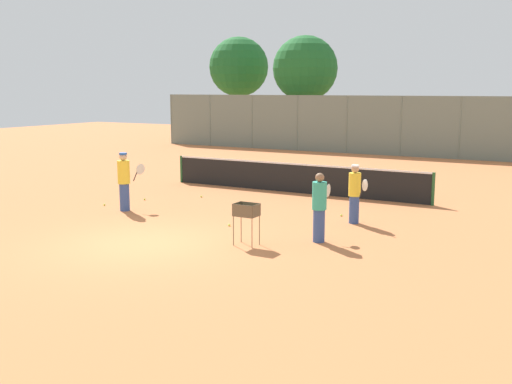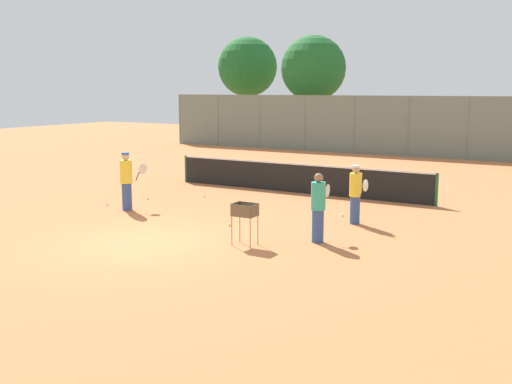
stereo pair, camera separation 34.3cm
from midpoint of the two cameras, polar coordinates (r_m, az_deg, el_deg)
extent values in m
plane|color=#C67242|center=(14.83, -11.29, -4.85)|extent=(80.00, 80.00, 0.00)
cylinder|color=#26592D|center=(24.18, -7.53, 2.19)|extent=(0.10, 0.10, 1.07)
cylinder|color=#26592D|center=(19.94, 16.05, 0.28)|extent=(0.10, 0.10, 1.07)
cube|color=black|center=(21.60, 3.12, 1.27)|extent=(9.95, 0.01, 1.01)
cube|color=white|center=(21.53, 3.13, 2.68)|extent=(9.95, 0.02, 0.06)
cylinder|color=slate|center=(41.45, -8.32, 6.88)|extent=(0.08, 0.08, 3.33)
cylinder|color=slate|center=(39.61, -4.66, 6.82)|extent=(0.08, 0.08, 3.33)
cylinder|color=slate|center=(37.94, -0.66, 6.72)|extent=(0.08, 0.08, 3.33)
cylinder|color=slate|center=(36.47, 3.68, 6.58)|extent=(0.08, 0.08, 3.33)
cylinder|color=slate|center=(35.22, 8.36, 6.38)|extent=(0.08, 0.08, 3.33)
cylinder|color=slate|center=(34.22, 13.34, 6.12)|extent=(0.08, 0.08, 3.33)
cylinder|color=slate|center=(33.49, 18.57, 5.81)|extent=(0.08, 0.08, 3.33)
cube|color=slate|center=(34.22, 13.34, 6.12)|extent=(31.63, 0.01, 3.33)
cylinder|color=brown|center=(40.07, 4.40, 7.15)|extent=(0.37, 0.37, 3.75)
sphere|color=#1E6028|center=(40.05, 4.46, 11.66)|extent=(4.25, 4.25, 4.25)
cylinder|color=brown|center=(45.31, -1.85, 7.64)|extent=(0.40, 0.40, 4.00)
sphere|color=#1E6028|center=(45.31, -1.88, 11.83)|extent=(4.38, 4.38, 4.38)
cylinder|color=#334C8C|center=(16.84, 8.74, -1.67)|extent=(0.27, 0.27, 0.77)
cylinder|color=yellow|center=(16.72, 8.81, 0.72)|extent=(0.34, 0.34, 0.64)
sphere|color=tan|center=(16.66, 8.85, 2.17)|extent=(0.21, 0.21, 0.21)
cylinder|color=white|center=(16.64, 8.85, 2.47)|extent=(0.22, 0.22, 0.05)
cylinder|color=black|center=(16.45, 9.40, -0.02)|extent=(0.13, 0.12, 0.27)
ellipsoid|color=silver|center=(16.26, 9.73, 0.65)|extent=(0.33, 0.28, 0.43)
cylinder|color=#334C8C|center=(14.68, 5.34, -3.22)|extent=(0.29, 0.29, 0.81)
cylinder|color=teal|center=(14.54, 5.39, -0.36)|extent=(0.35, 0.35, 0.68)
sphere|color=#8C6647|center=(14.46, 5.42, 1.39)|extent=(0.22, 0.22, 0.22)
cylinder|color=black|center=(14.89, 5.95, -0.79)|extent=(0.03, 0.15, 0.27)
ellipsoid|color=silver|center=(15.01, 6.24, 0.15)|extent=(0.03, 0.40, 0.43)
cylinder|color=#334C8C|center=(18.84, -12.92, -0.48)|extent=(0.30, 0.30, 0.85)
cylinder|color=yellow|center=(18.72, -13.01, 1.86)|extent=(0.37, 0.37, 0.70)
sphere|color=#DBB28C|center=(18.66, -13.07, 3.28)|extent=(0.23, 0.23, 0.23)
cylinder|color=#2659B2|center=(18.65, -13.08, 3.58)|extent=(0.24, 0.24, 0.06)
cylinder|color=black|center=(18.87, -11.95, 1.42)|extent=(0.09, 0.14, 0.27)
ellipsoid|color=silver|center=(18.91, -11.46, 2.13)|extent=(0.21, 0.37, 0.43)
cylinder|color=brown|center=(14.32, -2.85, -3.72)|extent=(0.02, 0.02, 0.72)
cylinder|color=brown|center=(14.06, -1.09, -3.96)|extent=(0.02, 0.02, 0.72)
cylinder|color=brown|center=(14.61, -2.10, -3.43)|extent=(0.02, 0.02, 0.72)
cylinder|color=brown|center=(14.36, -0.36, -3.66)|extent=(0.02, 0.02, 0.72)
cube|color=brown|center=(14.25, -1.61, -2.27)|extent=(0.55, 0.40, 0.01)
cube|color=brown|center=(14.06, -2.03, -1.84)|extent=(0.55, 0.01, 0.30)
cube|color=brown|center=(14.39, -1.21, -1.56)|extent=(0.55, 0.01, 0.30)
cube|color=brown|center=(14.36, -2.56, -1.59)|extent=(0.01, 0.40, 0.30)
cube|color=brown|center=(14.09, -0.65, -1.81)|extent=(0.01, 0.40, 0.30)
sphere|color=#D1E54C|center=(14.21, -1.91, -2.14)|extent=(0.07, 0.07, 0.07)
sphere|color=#D1E54C|center=(14.21, -1.47, -2.15)|extent=(0.07, 0.07, 0.07)
sphere|color=#D1E54C|center=(14.25, -0.94, -1.89)|extent=(0.07, 0.07, 0.07)
sphere|color=#D1E54C|center=(14.23, -1.24, -2.13)|extent=(0.07, 0.07, 0.07)
sphere|color=#D1E54C|center=(14.39, -1.90, -2.00)|extent=(0.07, 0.07, 0.07)
sphere|color=#D1E54C|center=(14.10, -1.04, -2.24)|extent=(0.07, 0.07, 0.07)
sphere|color=#D1E54C|center=(14.29, -1.63, -1.86)|extent=(0.07, 0.07, 0.07)
sphere|color=#D1E54C|center=(14.29, -1.65, -2.07)|extent=(0.07, 0.07, 0.07)
sphere|color=#D1E54C|center=(14.21, -1.86, -2.15)|extent=(0.07, 0.07, 0.07)
sphere|color=#D1E54C|center=(14.36, -1.63, -2.02)|extent=(0.07, 0.07, 0.07)
sphere|color=#D1E54C|center=(14.11, -1.28, -2.23)|extent=(0.07, 0.07, 0.07)
sphere|color=#D1E54C|center=(14.33, -1.88, -1.83)|extent=(0.07, 0.07, 0.07)
sphere|color=#D1E54C|center=(20.54, -11.04, -0.67)|extent=(0.07, 0.07, 0.07)
sphere|color=#D1E54C|center=(17.76, 7.58, -2.21)|extent=(0.07, 0.07, 0.07)
sphere|color=#D1E54C|center=(16.39, -3.17, -3.15)|extent=(0.07, 0.07, 0.07)
sphere|color=#D1E54C|center=(19.84, -14.73, -1.18)|extent=(0.07, 0.07, 0.07)
sphere|color=#D1E54C|center=(20.79, -5.71, -0.41)|extent=(0.07, 0.07, 0.07)
cube|color=#B2B7BC|center=(36.22, 20.84, 4.01)|extent=(4.20, 1.70, 0.90)
cube|color=#33383D|center=(36.18, 20.61, 5.29)|extent=(2.20, 1.50, 0.70)
camera|label=1|loc=(0.17, -90.62, -0.11)|focal=42.00mm
camera|label=2|loc=(0.17, 89.38, 0.11)|focal=42.00mm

